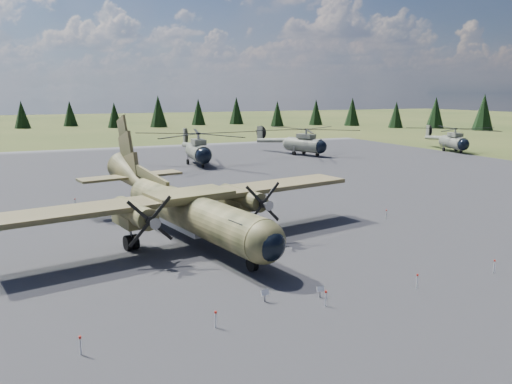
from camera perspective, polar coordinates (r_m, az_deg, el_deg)
name	(u,v)px	position (r m, az deg, el deg)	size (l,w,h in m)	color
ground	(206,241)	(37.44, -5.70, -5.63)	(500.00, 500.00, 0.00)	brown
apron	(172,213)	(46.73, -9.55, -2.33)	(120.00, 120.00, 0.04)	slate
transport_plane	(183,203)	(37.91, -8.30, -1.26)	(28.52, 25.64, 9.41)	#3A3C20
helicopter_near	(198,142)	(76.65, -6.67, 5.70)	(21.53, 24.05, 5.00)	gray
helicopter_mid	(304,136)	(88.77, 5.50, 6.36)	(24.11, 24.11, 4.75)	gray
helicopter_far	(454,135)	(100.95, 21.67, 6.09)	(21.71, 22.28, 4.47)	gray
info_placard_left	(265,294)	(26.77, 1.02, -11.55)	(0.45, 0.20, 0.69)	gray
info_placard_right	(320,290)	(27.52, 7.36, -11.07)	(0.43, 0.24, 0.64)	gray
barrier_fence	(201,236)	(37.09, -6.35, -4.99)	(33.12, 29.62, 0.85)	white
treeline	(217,186)	(33.73, -4.50, 0.74)	(293.04, 288.03, 10.89)	black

